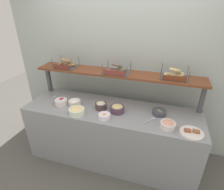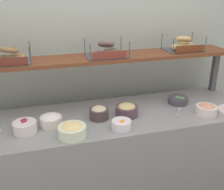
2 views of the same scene
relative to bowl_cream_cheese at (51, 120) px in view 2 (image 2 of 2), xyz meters
name	(u,v)px [view 2 (image 2 of 2)]	position (x,y,z in m)	size (l,w,h in m)	color
back_wall	(98,57)	(0.51, 0.60, 0.30)	(3.54, 0.06, 2.40)	#AAB6AF
deli_counter	(114,158)	(0.51, 0.05, -0.47)	(2.34, 0.70, 0.85)	gray
shelf_riser_right	(214,71)	(1.62, 0.32, 0.15)	(0.05, 0.05, 0.40)	#4C4C51
upper_shelf	(106,58)	(0.51, 0.32, 0.37)	(2.30, 0.32, 0.03)	brown
bowl_cream_cheese	(51,120)	(0.00, 0.00, 0.00)	(0.16, 0.16, 0.10)	white
bowl_tuna_salad	(99,112)	(0.38, 0.03, 0.00)	(0.16, 0.16, 0.10)	#49393A
bowl_fruit_salad	(121,124)	(0.50, -0.18, -0.01)	(0.15, 0.15, 0.08)	white
bowl_lox_spread	(206,109)	(1.24, -0.14, 0.00)	(0.17, 0.17, 0.09)	white
bowl_egg_salad	(72,130)	(0.13, -0.19, 0.00)	(0.20, 0.20, 0.10)	white
bowl_beet_salad	(25,127)	(-0.19, -0.04, -0.01)	(0.17, 0.17, 0.09)	white
bowl_veggie_mix	(178,100)	(1.13, 0.12, -0.02)	(0.17, 0.17, 0.07)	#474451
bowl_hummus	(127,110)	(0.61, 0.02, 0.00)	(0.18, 0.18, 0.10)	#573C4D
serving_spoon_by_edge	(179,111)	(1.05, -0.04, -0.04)	(0.12, 0.15, 0.01)	#B7B7BC
bagel_basket_everything	(10,57)	(-0.25, 0.31, 0.43)	(0.31, 0.26, 0.14)	#4C4C51
bagel_basket_poppy	(106,51)	(0.51, 0.30, 0.43)	(0.34, 0.26, 0.15)	#4C4C51
bagel_basket_plain	(183,45)	(1.24, 0.33, 0.43)	(0.33, 0.24, 0.14)	#4C4C51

